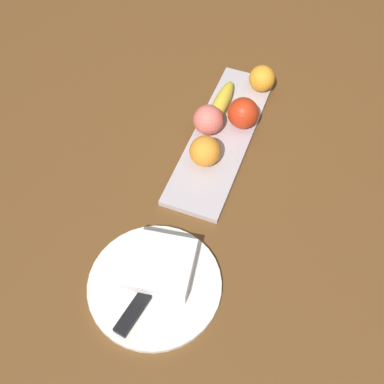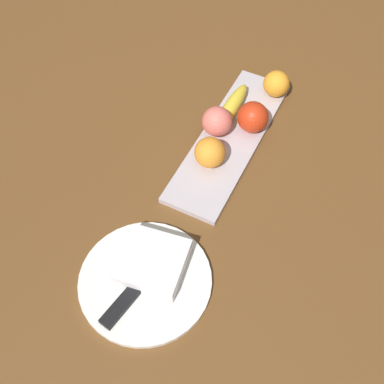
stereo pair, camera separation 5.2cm
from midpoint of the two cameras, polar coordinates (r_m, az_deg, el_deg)
The scene contains 10 objects.
ground_plane at distance 1.07m, azimuth 7.07°, elevation 7.27°, with size 2.40×2.40×0.00m, color brown.
fruit_tray at distance 1.04m, azimuth 6.08°, elevation 6.32°, with size 0.43×0.12×0.01m, color #BBB3BB.
apple at distance 1.04m, azimuth 8.82°, elevation 8.89°, with size 0.07×0.07×0.07m, color red.
banana at distance 1.08m, azimuth 6.14°, elevation 10.03°, with size 0.17×0.03×0.03m, color yellow.
orange_near_apple at distance 0.96m, azimuth 3.74°, elevation 4.75°, with size 0.06×0.06×0.06m, color orange.
orange_near_banana at distance 1.13m, azimuth 11.51°, elevation 12.67°, with size 0.06×0.06×0.06m, color orange.
peach at distance 1.02m, azimuth 4.52°, elevation 8.47°, with size 0.07×0.07×0.07m, color #E66D61.
dinner_plate at distance 0.86m, azimuth -3.92°, elevation -10.74°, with size 0.24×0.24×0.01m, color white.
folded_napkin at distance 0.85m, azimuth -3.02°, elevation -8.53°, with size 0.11×0.11×0.03m, color white.
knife at distance 0.84m, azimuth -6.01°, elevation -12.76°, with size 0.18×0.05×0.01m.
Camera 2 is at (-0.69, -0.23, 0.79)m, focal length 44.06 mm.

